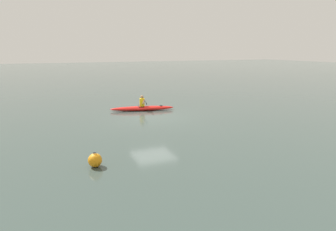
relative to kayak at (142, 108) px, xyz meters
name	(u,v)px	position (x,y,z in m)	size (l,w,h in m)	color
ground_plane	(153,117)	(0.03, 2.12, -0.16)	(160.00, 160.00, 0.00)	#384742
kayak	(142,108)	(0.00, 0.00, 0.00)	(4.29, 1.51, 0.31)	red
kayaker	(142,101)	(-0.03, 0.01, 0.47)	(0.65, 2.29, 0.74)	yellow
mooring_buoy_channel_marker	(95,160)	(4.59, 8.55, 0.09)	(0.49, 0.49, 0.53)	orange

